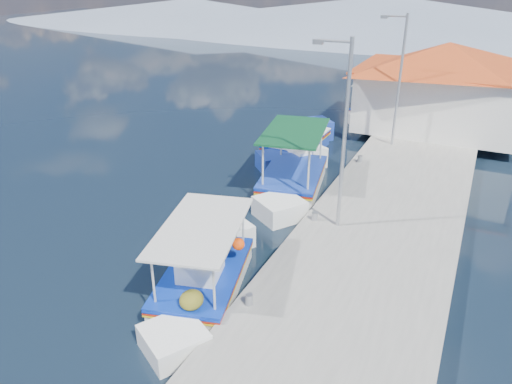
% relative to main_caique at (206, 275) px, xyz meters
% --- Properties ---
extents(ground, '(160.00, 160.00, 0.00)m').
position_rel_main_caique_xyz_m(ground, '(-2.10, 2.29, -0.44)').
color(ground, black).
rests_on(ground, ground).
extents(quay, '(5.00, 44.00, 0.50)m').
position_rel_main_caique_xyz_m(quay, '(3.80, 8.29, -0.19)').
color(quay, '#9A9790').
rests_on(quay, ground).
extents(bollards, '(0.20, 17.20, 0.30)m').
position_rel_main_caique_xyz_m(bollards, '(1.70, 7.54, 0.21)').
color(bollards, '#A5A8AD').
rests_on(bollards, quay).
extents(main_caique, '(3.10, 6.68, 2.27)m').
position_rel_main_caique_xyz_m(main_caique, '(0.00, 0.00, 0.00)').
color(main_caique, white).
rests_on(main_caique, ground).
extents(caique_green_canopy, '(3.11, 7.31, 2.78)m').
position_rel_main_caique_xyz_m(caique_green_canopy, '(-0.29, 7.51, -0.02)').
color(caique_green_canopy, white).
rests_on(caique_green_canopy, ground).
extents(caique_blue_hull, '(2.22, 7.15, 1.27)m').
position_rel_main_caique_xyz_m(caique_blue_hull, '(-1.74, 11.62, -0.09)').
color(caique_blue_hull, '#1A39A0').
rests_on(caique_blue_hull, ground).
extents(caique_far, '(2.69, 6.21, 2.22)m').
position_rel_main_caique_xyz_m(caique_far, '(0.22, 20.00, -0.03)').
color(caique_far, white).
rests_on(caique_far, ground).
extents(harbor_building, '(10.49, 10.49, 4.40)m').
position_rel_main_caique_xyz_m(harbor_building, '(4.10, 17.29, 2.34)').
color(harbor_building, silver).
rests_on(harbor_building, quay).
extents(lamp_post_near, '(1.21, 0.14, 6.00)m').
position_rel_main_caique_xyz_m(lamp_post_near, '(2.41, 4.29, 3.41)').
color(lamp_post_near, '#A5A8AD').
rests_on(lamp_post_near, quay).
extents(lamp_post_far, '(1.21, 0.14, 6.00)m').
position_rel_main_caique_xyz_m(lamp_post_far, '(2.41, 13.29, 3.41)').
color(lamp_post_far, '#A5A8AD').
rests_on(lamp_post_far, quay).
extents(mountain_ridge, '(171.40, 96.00, 5.50)m').
position_rel_main_caique_xyz_m(mountain_ridge, '(4.44, 58.29, 1.60)').
color(mountain_ridge, gray).
rests_on(mountain_ridge, ground).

